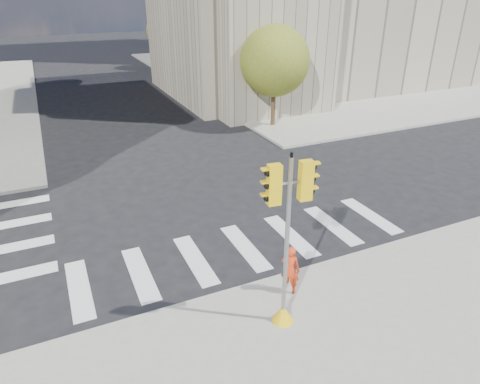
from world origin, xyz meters
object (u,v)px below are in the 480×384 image
object	(u,v)px
photographer	(290,269)
lamp_far	(187,28)
traffic_signal	(286,257)
lamp_near	(253,44)

from	to	relation	value
photographer	lamp_far	bearing A→B (deg)	-54.92
lamp_far	photographer	bearing A→B (deg)	-103.76
lamp_far	photographer	world-z (taller)	lamp_far
traffic_signal	lamp_far	bearing A→B (deg)	82.24
lamp_far	lamp_near	bearing A→B (deg)	-90.00
lamp_far	photographer	xyz separation A→B (m)	(-8.03, -32.81, -3.68)
lamp_far	traffic_signal	bearing A→B (deg)	-104.60
lamp_far	traffic_signal	xyz separation A→B (m)	(-8.80, -33.78, -2.45)
lamp_far	photographer	size ratio (longest dim) A/B	5.43
lamp_near	photographer	xyz separation A→B (m)	(-8.03, -18.81, -3.68)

